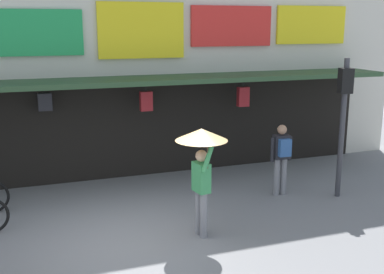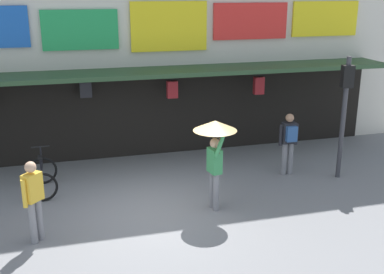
% 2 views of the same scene
% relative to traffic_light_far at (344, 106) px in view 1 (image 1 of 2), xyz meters
% --- Properties ---
extents(ground_plane, '(80.00, 80.00, 0.00)m').
position_rel_traffic_light_far_xyz_m(ground_plane, '(-5.10, -0.88, -2.14)').
color(ground_plane, slate).
extents(shopfront, '(18.00, 2.60, 8.00)m').
position_rel_traffic_light_far_xyz_m(shopfront, '(-5.10, 3.69, 1.82)').
color(shopfront, beige).
rests_on(shopfront, ground).
extents(traffic_light_far, '(0.32, 0.35, 3.20)m').
position_rel_traffic_light_far_xyz_m(traffic_light_far, '(0.00, 0.00, 0.00)').
color(traffic_light_far, '#38383D').
rests_on(traffic_light_far, ground).
extents(pedestrian_with_umbrella, '(0.96, 0.96, 2.08)m').
position_rel_traffic_light_far_xyz_m(pedestrian_with_umbrella, '(-3.77, -0.96, -0.50)').
color(pedestrian_with_umbrella, gray).
rests_on(pedestrian_with_umbrella, ground).
extents(pedestrian_in_red, '(0.53, 0.36, 1.68)m').
position_rel_traffic_light_far_xyz_m(pedestrian_in_red, '(-1.23, 0.51, -1.16)').
color(pedestrian_in_red, gray).
rests_on(pedestrian_in_red, ground).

